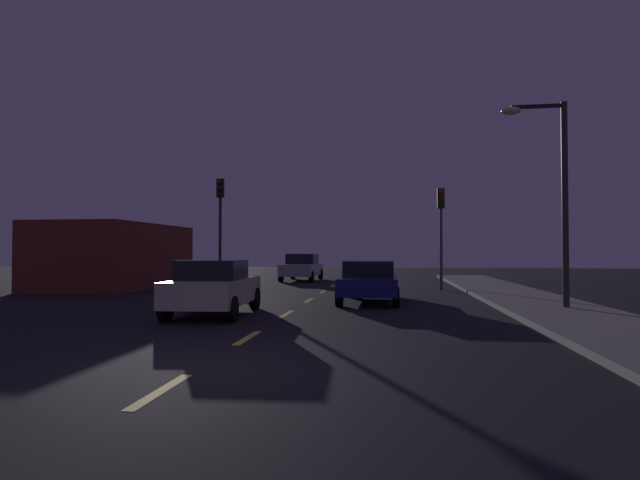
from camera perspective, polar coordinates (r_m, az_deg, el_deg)
The scene contains 15 objects.
ground_plane at distance 14.42m, azimuth -3.37°, elevation -8.23°, with size 80.00×80.00×0.00m, color black.
sidewalk_curb_right at distance 14.89m, azimuth 26.51°, elevation -7.59°, with size 3.00×40.00×0.15m, color gray.
lane_stripe_nearest at distance 6.70m, azimuth -17.88°, elevation -16.23°, with size 0.16×1.60×0.01m, color #EACC4C.
lane_stripe_second at distance 10.18m, azimuth -8.34°, elevation -11.10°, with size 0.16×1.60×0.01m, color #EACC4C.
lane_stripe_third at distance 13.83m, azimuth -3.87°, elevation -8.51°, with size 0.16×1.60×0.01m, color #EACC4C.
lane_stripe_fourth at distance 17.55m, azimuth -1.30°, elevation -6.99°, with size 0.16×1.60×0.01m, color #EACC4C.
lane_stripe_fifth at distance 21.29m, azimuth 0.35°, elevation -5.99°, with size 0.16×1.60×0.01m, color #EACC4C.
lane_stripe_sixth at distance 25.05m, azimuth 1.51°, elevation -5.29°, with size 0.16×1.60×0.01m, color #EACC4C.
traffic_signal_left at distance 24.15m, azimuth -11.46°, elevation 3.23°, with size 0.32×0.38×5.22m.
traffic_signal_right at distance 22.86m, azimuth 13.80°, elevation 2.44°, with size 0.32×0.38×4.57m.
car_stopped_ahead at distance 17.17m, azimuth 5.71°, elevation -4.68°, with size 1.98×4.51×1.41m.
car_adjacent_lane at distance 13.87m, azimuth -12.13°, elevation -5.31°, with size 2.10×3.98×1.50m.
car_oncoming_far at distance 29.42m, azimuth -2.11°, elevation -3.15°, with size 2.10×4.18×1.59m.
street_lamp_right at distance 15.73m, azimuth 25.33°, elevation 6.00°, with size 1.83×0.36×6.03m.
storefront_left at distance 25.79m, azimuth -22.51°, elevation -1.71°, with size 4.53×7.85×3.04m, color maroon.
Camera 1 is at (2.81, -7.03, 1.74)m, focal length 27.71 mm.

